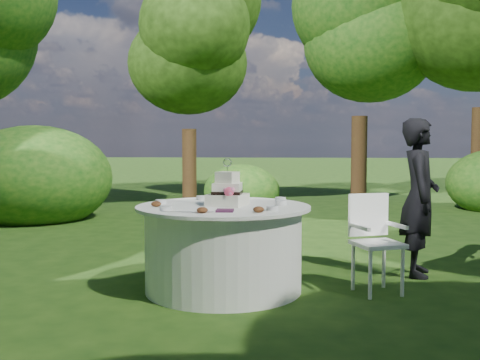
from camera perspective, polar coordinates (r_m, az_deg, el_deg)
name	(u,v)px	position (r m, az deg, el deg)	size (l,w,h in m)	color
ground	(223,290)	(5.18, -1.69, -11.11)	(80.00, 80.00, 0.00)	#1D3E11
napkins	(225,211)	(4.60, -1.55, -3.12)	(0.14, 0.14, 0.02)	#481F3D
feather_plume	(192,211)	(4.59, -4.89, -3.18)	(0.48, 0.07, 0.01)	silver
guest	(419,197)	(5.87, 17.75, -1.69)	(0.57, 0.38, 1.57)	black
table	(223,248)	(5.09, -1.70, -6.88)	(1.56, 1.56, 0.77)	white
cake	(227,193)	(5.02, -1.29, -1.31)	(0.39, 0.39, 0.43)	white
chair	(374,234)	(5.17, 13.44, -5.40)	(0.49, 0.49, 0.87)	white
votives	(227,203)	(5.07, -1.31, -2.33)	(1.21, 0.99, 0.04)	white
petal_cups	(204,208)	(4.67, -3.65, -2.82)	(1.01, 0.50, 0.05)	#562D16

